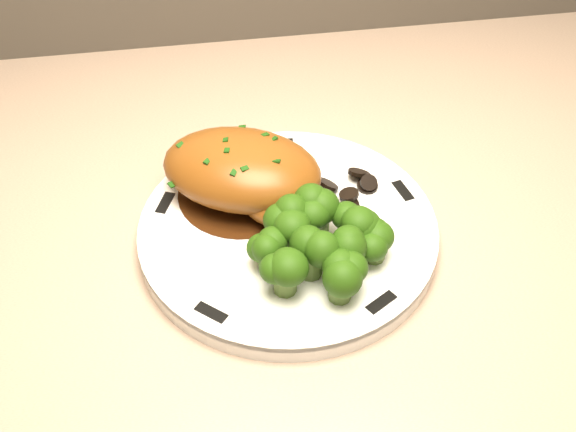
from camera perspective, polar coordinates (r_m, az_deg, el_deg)
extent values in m
cylinder|color=white|center=(0.58, 0.00, -1.27)|extent=(0.31, 0.31, 0.02)
cube|color=black|center=(0.61, 9.06, 1.97)|extent=(0.01, 0.03, 0.00)
cube|color=black|center=(0.65, -0.69, 5.82)|extent=(0.03, 0.01, 0.00)
cube|color=black|center=(0.60, -9.67, 1.01)|extent=(0.02, 0.03, 0.00)
cube|color=black|center=(0.52, -6.09, -7.61)|extent=(0.02, 0.02, 0.00)
cube|color=black|center=(0.52, 7.38, -6.81)|extent=(0.03, 0.02, 0.00)
cylinder|color=#351909|center=(0.60, -3.56, 1.86)|extent=(0.11, 0.11, 0.00)
ellipsoid|color=brown|center=(0.58, -3.67, 3.70)|extent=(0.16, 0.13, 0.05)
ellipsoid|color=brown|center=(0.56, -0.59, 0.91)|extent=(0.07, 0.07, 0.03)
cube|color=#16410D|center=(0.58, -7.33, 6.08)|extent=(0.01, 0.00, 0.00)
cube|color=#16410D|center=(0.58, -5.89, 6.12)|extent=(0.01, 0.00, 0.00)
cube|color=#16410D|center=(0.57, -4.41, 6.00)|extent=(0.01, 0.00, 0.00)
cube|color=#16410D|center=(0.57, -2.89, 5.76)|extent=(0.01, 0.00, 0.00)
cube|color=#16410D|center=(0.56, -1.36, 5.39)|extent=(0.01, 0.00, 0.00)
cube|color=#16410D|center=(0.56, 0.19, 4.87)|extent=(0.01, 0.00, 0.00)
cylinder|color=black|center=(0.61, 5.92, 2.40)|extent=(0.01, 0.01, 0.01)
cylinder|color=black|center=(0.61, 5.54, 3.03)|extent=(0.02, 0.02, 0.01)
cylinder|color=black|center=(0.61, 4.76, 3.51)|extent=(0.02, 0.02, 0.01)
cylinder|color=black|center=(0.61, 3.70, 3.27)|extent=(0.02, 0.02, 0.01)
cylinder|color=black|center=(0.61, 2.63, 3.33)|extent=(0.02, 0.02, 0.01)
cylinder|color=black|center=(0.60, 1.72, 3.20)|extent=(0.02, 0.02, 0.01)
cylinder|color=black|center=(0.60, 1.13, 2.39)|extent=(0.02, 0.02, 0.01)
cylinder|color=black|center=(0.59, 1.01, 2.06)|extent=(0.02, 0.02, 0.00)
cylinder|color=black|center=(0.59, 1.39, 1.77)|extent=(0.02, 0.02, 0.01)
cylinder|color=black|center=(0.59, 2.19, 1.08)|extent=(0.02, 0.02, 0.01)
cylinder|color=black|center=(0.59, 3.27, 1.15)|extent=(0.02, 0.02, 0.01)
cylinder|color=black|center=(0.59, 4.40, 1.45)|extent=(0.02, 0.02, 0.01)
cylinder|color=black|center=(0.59, 5.30, 1.42)|extent=(0.03, 0.03, 0.01)
cylinder|color=black|center=(0.60, 5.87, 2.07)|extent=(0.03, 0.03, 0.01)
cylinder|color=#567330|center=(0.55, -0.04, -1.69)|extent=(0.02, 0.02, 0.02)
sphere|color=#173508|center=(0.53, -0.04, -0.56)|extent=(0.03, 0.03, 0.03)
cylinder|color=#567330|center=(0.55, 2.38, -0.78)|extent=(0.02, 0.02, 0.02)
sphere|color=#173508|center=(0.54, 2.43, 0.35)|extent=(0.03, 0.03, 0.03)
cylinder|color=#567330|center=(0.55, 5.19, -1.40)|extent=(0.02, 0.02, 0.02)
sphere|color=#173508|center=(0.54, 5.29, -0.27)|extent=(0.03, 0.03, 0.03)
cylinder|color=#567330|center=(0.53, 1.81, -3.80)|extent=(0.02, 0.02, 0.02)
sphere|color=#173508|center=(0.52, 1.84, -2.68)|extent=(0.03, 0.03, 0.03)
cylinder|color=#567330|center=(0.53, 5.00, -3.75)|extent=(0.02, 0.02, 0.02)
sphere|color=#173508|center=(0.52, 5.11, -2.63)|extent=(0.03, 0.03, 0.03)
cylinder|color=#567330|center=(0.54, 6.87, -2.50)|extent=(0.02, 0.02, 0.02)
sphere|color=#173508|center=(0.53, 7.01, -1.38)|extent=(0.03, 0.03, 0.03)
cylinder|color=#567330|center=(0.52, -0.23, -5.10)|extent=(0.02, 0.02, 0.02)
sphere|color=#173508|center=(0.51, -0.24, -3.98)|extent=(0.03, 0.03, 0.03)
cylinder|color=#567330|center=(0.51, 4.15, -5.64)|extent=(0.02, 0.02, 0.02)
sphere|color=#173508|center=(0.50, 4.24, -4.53)|extent=(0.03, 0.03, 0.03)
cylinder|color=#567330|center=(0.53, -1.54, -3.17)|extent=(0.02, 0.02, 0.02)
sphere|color=#173508|center=(0.52, -1.57, -2.05)|extent=(0.03, 0.03, 0.03)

